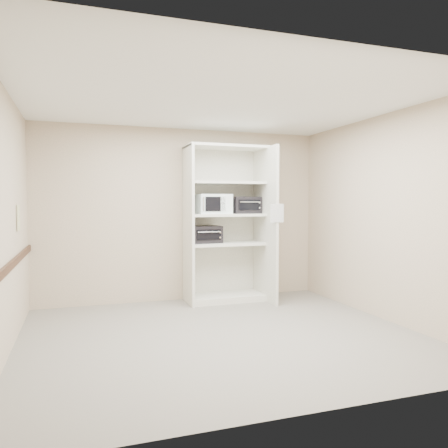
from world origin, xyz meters
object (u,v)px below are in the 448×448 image
object	(u,v)px
toaster_oven_lower	(205,234)
toaster_oven_upper	(244,205)
shelving_unit	(228,229)
microwave	(213,204)

from	to	relation	value
toaster_oven_lower	toaster_oven_upper	bearing A→B (deg)	-3.89
toaster_oven_upper	toaster_oven_lower	bearing A→B (deg)	172.36
shelving_unit	toaster_oven_lower	world-z (taller)	shelving_unit
microwave	toaster_oven_upper	size ratio (longest dim) A/B	1.10
shelving_unit	toaster_oven_upper	bearing A→B (deg)	5.10
toaster_oven_upper	microwave	bearing A→B (deg)	177.29
shelving_unit	toaster_oven_lower	xyz separation A→B (m)	(-0.37, 0.03, -0.08)
microwave	toaster_oven_lower	bearing A→B (deg)	158.31
shelving_unit	toaster_oven_upper	distance (m)	0.46
shelving_unit	microwave	bearing A→B (deg)	-176.78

